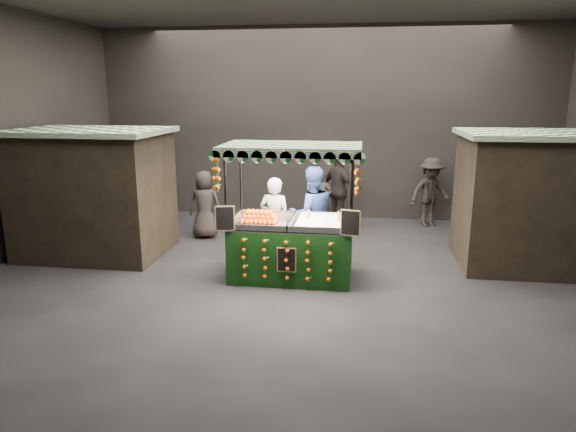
# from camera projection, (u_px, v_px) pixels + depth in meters

# --- Properties ---
(ground) EXTENTS (12.00, 12.00, 0.00)m
(ground) POSITION_uv_depth(u_px,v_px,m) (300.00, 280.00, 9.29)
(ground) COLOR black
(ground) RESTS_ON ground
(market_hall) EXTENTS (12.10, 10.10, 5.05)m
(market_hall) POSITION_uv_depth(u_px,v_px,m) (301.00, 88.00, 8.50)
(market_hall) COLOR black
(market_hall) RESTS_ON ground
(neighbour_stall_left) EXTENTS (3.00, 2.20, 2.60)m
(neighbour_stall_left) POSITION_uv_depth(u_px,v_px,m) (94.00, 192.00, 10.56)
(neighbour_stall_left) COLOR black
(neighbour_stall_left) RESTS_ON ground
(neighbour_stall_right) EXTENTS (3.00, 2.20, 2.60)m
(neighbour_stall_right) POSITION_uv_depth(u_px,v_px,m) (538.00, 200.00, 9.81)
(neighbour_stall_right) COLOR black
(neighbour_stall_right) RESTS_ON ground
(juice_stall) EXTENTS (2.52, 1.48, 2.44)m
(juice_stall) POSITION_uv_depth(u_px,v_px,m) (292.00, 238.00, 9.23)
(juice_stall) COLOR black
(juice_stall) RESTS_ON ground
(vendor_grey) EXTENTS (0.68, 0.50, 1.72)m
(vendor_grey) POSITION_uv_depth(u_px,v_px,m) (275.00, 220.00, 10.08)
(vendor_grey) COLOR gray
(vendor_grey) RESTS_ON ground
(vendor_blue) EXTENTS (1.14, 1.03, 1.92)m
(vendor_blue) POSITION_uv_depth(u_px,v_px,m) (311.00, 215.00, 10.12)
(vendor_blue) COLOR navy
(vendor_blue) RESTS_ON ground
(shopper_0) EXTENTS (0.61, 0.45, 1.52)m
(shopper_0) POSITION_uv_depth(u_px,v_px,m) (320.00, 201.00, 12.37)
(shopper_0) COLOR #2E2725
(shopper_0) RESTS_ON ground
(shopper_1) EXTENTS (1.12, 1.08, 1.81)m
(shopper_1) POSITION_uv_depth(u_px,v_px,m) (486.00, 200.00, 11.72)
(shopper_1) COLOR black
(shopper_1) RESTS_ON ground
(shopper_2) EXTENTS (1.11, 1.11, 1.90)m
(shopper_2) POSITION_uv_depth(u_px,v_px,m) (339.00, 190.00, 12.75)
(shopper_2) COLOR black
(shopper_2) RESTS_ON ground
(shopper_3) EXTENTS (1.29, 1.08, 1.74)m
(shopper_3) POSITION_uv_depth(u_px,v_px,m) (430.00, 192.00, 12.88)
(shopper_3) COLOR black
(shopper_3) RESTS_ON ground
(shopper_4) EXTENTS (0.80, 0.55, 1.57)m
(shopper_4) POSITION_uv_depth(u_px,v_px,m) (204.00, 204.00, 11.86)
(shopper_4) COLOR #2C2523
(shopper_4) RESTS_ON ground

